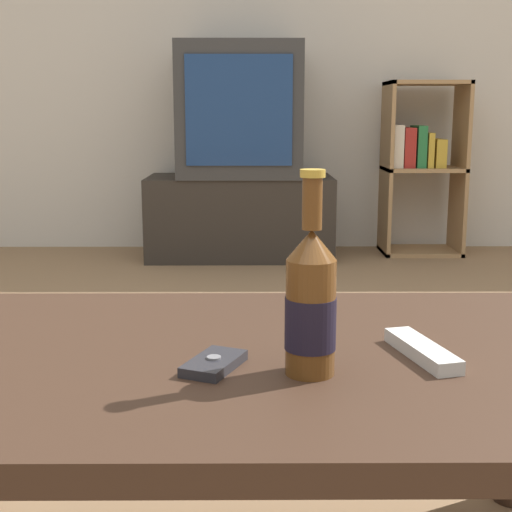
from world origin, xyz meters
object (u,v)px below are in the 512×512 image
object	(u,v)px
cell_phone	(214,363)
bookshelf	(420,162)
remote_control	(422,350)
television	(240,111)
tv_stand	(240,217)
beer_bottle	(311,304)

from	to	relation	value
cell_phone	bookshelf	bearing A→B (deg)	94.92
remote_control	television	bearing A→B (deg)	81.93
bookshelf	remote_control	size ratio (longest dim) A/B	5.36
tv_stand	cell_phone	world-z (taller)	tv_stand
tv_stand	bookshelf	xyz separation A→B (m)	(0.96, 0.09, 0.28)
tv_stand	cell_phone	xyz separation A→B (m)	(0.01, -2.79, 0.20)
beer_bottle	remote_control	distance (m)	0.20
bookshelf	beer_bottle	size ratio (longest dim) A/B	3.35
television	cell_phone	world-z (taller)	television
television	beer_bottle	size ratio (longest dim) A/B	2.46
cell_phone	television	bearing A→B (deg)	113.29
beer_bottle	remote_control	size ratio (longest dim) A/B	1.60
tv_stand	remote_control	distance (m)	2.77
beer_bottle	television	bearing A→B (deg)	92.80
television	tv_stand	bearing A→B (deg)	90.00
tv_stand	beer_bottle	xyz separation A→B (m)	(0.14, -2.81, 0.29)
beer_bottle	remote_control	xyz separation A→B (m)	(0.17, 0.06, -0.09)
beer_bottle	cell_phone	bearing A→B (deg)	171.47
beer_bottle	cell_phone	size ratio (longest dim) A/B	2.33
tv_stand	beer_bottle	size ratio (longest dim) A/B	3.52
television	beer_bottle	xyz separation A→B (m)	(0.14, -2.81, -0.26)
cell_phone	remote_control	bearing A→B (deg)	31.60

